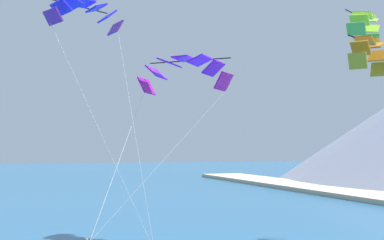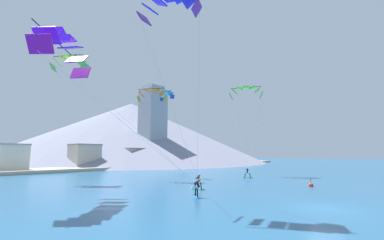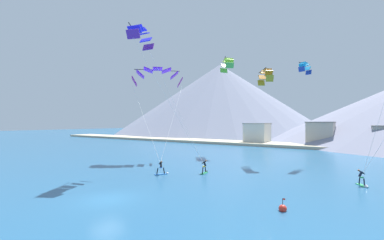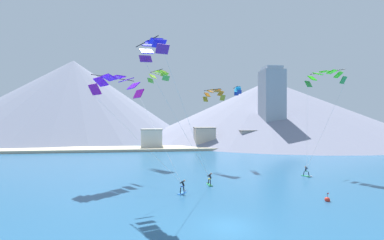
{
  "view_description": "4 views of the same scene",
  "coord_description": "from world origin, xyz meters",
  "px_view_note": "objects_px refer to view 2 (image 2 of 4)",
  "views": [
    {
      "loc": [
        32.24,
        4.7,
        7.64
      ],
      "look_at": [
        3.19,
        14.83,
        9.1
      ],
      "focal_mm": 50.0,
      "sensor_mm": 36.0,
      "label": 1
    },
    {
      "loc": [
        -20.67,
        -6.52,
        3.99
      ],
      "look_at": [
        0.98,
        14.29,
        7.9
      ],
      "focal_mm": 24.0,
      "sensor_mm": 36.0,
      "label": 2
    },
    {
      "loc": [
        17.12,
        -13.29,
        6.2
      ],
      "look_at": [
        -0.51,
        12.8,
        6.47
      ],
      "focal_mm": 24.0,
      "sensor_mm": 36.0,
      "label": 3
    },
    {
      "loc": [
        -5.41,
        -20.59,
        8.84
      ],
      "look_at": [
        -1.14,
        15.86,
        8.74
      ],
      "focal_mm": 24.0,
      "sensor_mm": 36.0,
      "label": 4
    }
  ],
  "objects_px": {
    "parafoil_kite_mid_center": "(63,49)",
    "parafoil_kite_distant_low_drift": "(70,62)",
    "kitesurfer_mid_center": "(196,191)",
    "parafoil_kite_distant_mid_solo": "(152,94)",
    "parafoil_kite_distant_high_outer": "(167,95)",
    "race_marker_buoy": "(311,185)",
    "kitesurfer_near_lead": "(249,175)",
    "kitesurfer_near_trail": "(197,185)",
    "parafoil_kite_near_lead": "(246,91)",
    "parafoil_kite_near_trail": "(169,6)"
  },
  "relations": [
    {
      "from": "parafoil_kite_mid_center",
      "to": "parafoil_kite_distant_low_drift",
      "type": "relative_size",
      "value": 2.65
    },
    {
      "from": "kitesurfer_mid_center",
      "to": "parafoil_kite_distant_mid_solo",
      "type": "height_order",
      "value": "parafoil_kite_distant_mid_solo"
    },
    {
      "from": "parafoil_kite_distant_high_outer",
      "to": "race_marker_buoy",
      "type": "xyz_separation_m",
      "value": [
        2.83,
        -23.8,
        -14.57
      ]
    },
    {
      "from": "kitesurfer_near_lead",
      "to": "parafoil_kite_distant_high_outer",
      "type": "distance_m",
      "value": 20.28
    },
    {
      "from": "parafoil_kite_mid_center",
      "to": "race_marker_buoy",
      "type": "distance_m",
      "value": 31.54
    },
    {
      "from": "parafoil_kite_distant_high_outer",
      "to": "parafoil_kite_distant_low_drift",
      "type": "height_order",
      "value": "parafoil_kite_distant_low_drift"
    },
    {
      "from": "parafoil_kite_distant_low_drift",
      "to": "parafoil_kite_distant_mid_solo",
      "type": "relative_size",
      "value": 1.17
    },
    {
      "from": "kitesurfer_near_trail",
      "to": "race_marker_buoy",
      "type": "bearing_deg",
      "value": -36.29
    },
    {
      "from": "parafoil_kite_near_lead",
      "to": "parafoil_kite_distant_mid_solo",
      "type": "relative_size",
      "value": 3.45
    },
    {
      "from": "parafoil_kite_near_lead",
      "to": "race_marker_buoy",
      "type": "relative_size",
      "value": 15.43
    },
    {
      "from": "parafoil_kite_mid_center",
      "to": "parafoil_kite_distant_low_drift",
      "type": "xyz_separation_m",
      "value": [
        5.88,
        14.58,
        3.96
      ]
    },
    {
      "from": "parafoil_kite_distant_high_outer",
      "to": "parafoil_kite_distant_mid_solo",
      "type": "height_order",
      "value": "parafoil_kite_distant_high_outer"
    },
    {
      "from": "kitesurfer_near_lead",
      "to": "race_marker_buoy",
      "type": "bearing_deg",
      "value": -111.87
    },
    {
      "from": "parafoil_kite_near_lead",
      "to": "parafoil_kite_distant_high_outer",
      "type": "distance_m",
      "value": 15.5
    },
    {
      "from": "kitesurfer_near_trail",
      "to": "parafoil_kite_distant_low_drift",
      "type": "xyz_separation_m",
      "value": [
        -7.09,
        20.47,
        17.68
      ]
    },
    {
      "from": "kitesurfer_near_trail",
      "to": "parafoil_kite_near_trail",
      "type": "distance_m",
      "value": 18.62
    },
    {
      "from": "kitesurfer_near_trail",
      "to": "race_marker_buoy",
      "type": "xyz_separation_m",
      "value": [
        11.39,
        -8.36,
        -0.35
      ]
    },
    {
      "from": "kitesurfer_mid_center",
      "to": "parafoil_kite_mid_center",
      "type": "xyz_separation_m",
      "value": [
        -9.17,
        9.38,
        13.71
      ]
    },
    {
      "from": "kitesurfer_near_lead",
      "to": "parafoil_kite_near_trail",
      "type": "distance_m",
      "value": 29.52
    },
    {
      "from": "parafoil_kite_near_trail",
      "to": "race_marker_buoy",
      "type": "height_order",
      "value": "parafoil_kite_near_trail"
    },
    {
      "from": "parafoil_kite_distant_high_outer",
      "to": "parafoil_kite_distant_mid_solo",
      "type": "bearing_deg",
      "value": -154.31
    },
    {
      "from": "race_marker_buoy",
      "to": "kitesurfer_mid_center",
      "type": "bearing_deg",
      "value": 162.2
    },
    {
      "from": "parafoil_kite_near_lead",
      "to": "parafoil_kite_distant_low_drift",
      "type": "distance_m",
      "value": 31.55
    },
    {
      "from": "kitesurfer_near_lead",
      "to": "race_marker_buoy",
      "type": "distance_m",
      "value": 12.33
    },
    {
      "from": "parafoil_kite_mid_center",
      "to": "parafoil_kite_distant_mid_solo",
      "type": "bearing_deg",
      "value": 23.33
    },
    {
      "from": "parafoil_kite_distant_low_drift",
      "to": "race_marker_buoy",
      "type": "height_order",
      "value": "parafoil_kite_distant_low_drift"
    },
    {
      "from": "parafoil_kite_near_lead",
      "to": "parafoil_kite_distant_high_outer",
      "type": "relative_size",
      "value": 4.17
    },
    {
      "from": "kitesurfer_near_lead",
      "to": "parafoil_kite_mid_center",
      "type": "xyz_separation_m",
      "value": [
        -28.95,
        2.81,
        13.76
      ]
    },
    {
      "from": "parafoil_kite_near_lead",
      "to": "parafoil_kite_near_trail",
      "type": "distance_m",
      "value": 30.13
    },
    {
      "from": "parafoil_kite_near_lead",
      "to": "parafoil_kite_mid_center",
      "type": "bearing_deg",
      "value": -179.26
    },
    {
      "from": "kitesurfer_near_lead",
      "to": "race_marker_buoy",
      "type": "relative_size",
      "value": 1.68
    },
    {
      "from": "parafoil_kite_distant_mid_solo",
      "to": "race_marker_buoy",
      "type": "bearing_deg",
      "value": -69.05
    },
    {
      "from": "parafoil_kite_near_lead",
      "to": "parafoil_kite_near_trail",
      "type": "bearing_deg",
      "value": -160.9
    },
    {
      "from": "kitesurfer_near_lead",
      "to": "parafoil_kite_distant_low_drift",
      "type": "xyz_separation_m",
      "value": [
        -23.07,
        17.39,
        17.71
      ]
    },
    {
      "from": "parafoil_kite_mid_center",
      "to": "race_marker_buoy",
      "type": "xyz_separation_m",
      "value": [
        24.36,
        -14.25,
        -14.08
      ]
    },
    {
      "from": "kitesurfer_near_trail",
      "to": "parafoil_kite_near_lead",
      "type": "relative_size",
      "value": 0.11
    },
    {
      "from": "parafoil_kite_distant_mid_solo",
      "to": "kitesurfer_mid_center",
      "type": "bearing_deg",
      "value": -113.32
    },
    {
      "from": "kitesurfer_near_lead",
      "to": "parafoil_kite_near_lead",
      "type": "height_order",
      "value": "parafoil_kite_near_lead"
    },
    {
      "from": "parafoil_kite_near_trail",
      "to": "kitesurfer_near_lead",
      "type": "bearing_deg",
      "value": 15.74
    },
    {
      "from": "parafoil_kite_distant_mid_solo",
      "to": "race_marker_buoy",
      "type": "xyz_separation_m",
      "value": [
        8.13,
        -21.25,
        -13.46
      ]
    },
    {
      "from": "parafoil_kite_near_lead",
      "to": "parafoil_kite_mid_center",
      "type": "xyz_separation_m",
      "value": [
        -34.01,
        -0.44,
        -1.82
      ]
    },
    {
      "from": "race_marker_buoy",
      "to": "kitesurfer_near_lead",
      "type": "bearing_deg",
      "value": 68.13
    },
    {
      "from": "kitesurfer_mid_center",
      "to": "parafoil_kite_distant_high_outer",
      "type": "bearing_deg",
      "value": 56.85
    },
    {
      "from": "parafoil_kite_distant_high_outer",
      "to": "parafoil_kite_mid_center",
      "type": "bearing_deg",
      "value": -156.08
    },
    {
      "from": "kitesurfer_near_trail",
      "to": "parafoil_kite_distant_high_outer",
      "type": "xyz_separation_m",
      "value": [
        8.56,
        15.44,
        14.22
      ]
    },
    {
      "from": "kitesurfer_mid_center",
      "to": "parafoil_kite_distant_high_outer",
      "type": "relative_size",
      "value": 0.46
    },
    {
      "from": "kitesurfer_mid_center",
      "to": "parafoil_kite_near_lead",
      "type": "bearing_deg",
      "value": 21.57
    },
    {
      "from": "parafoil_kite_mid_center",
      "to": "kitesurfer_mid_center",
      "type": "bearing_deg",
      "value": -45.64
    },
    {
      "from": "parafoil_kite_near_lead",
      "to": "race_marker_buoy",
      "type": "height_order",
      "value": "parafoil_kite_near_lead"
    },
    {
      "from": "kitesurfer_near_trail",
      "to": "parafoil_kite_near_trail",
      "type": "xyz_separation_m",
      "value": [
        -7.42,
        -3.52,
        16.72
      ]
    }
  ]
}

